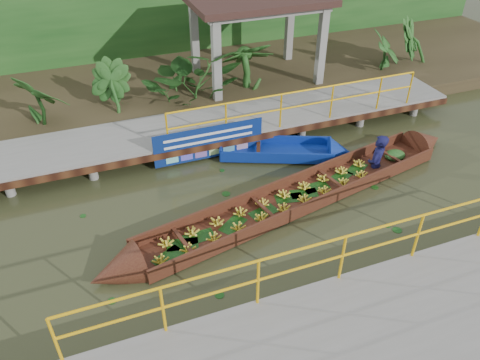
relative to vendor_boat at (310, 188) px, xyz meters
name	(u,v)px	position (x,y,z in m)	size (l,w,h in m)	color
ground	(239,214)	(-1.87, -0.04, -0.25)	(80.00, 80.00, 0.00)	#292E17
land_strip	(164,82)	(-1.87, 7.46, -0.02)	(30.00, 8.00, 0.45)	#302618
far_dock	(197,129)	(-1.85, 3.39, 0.23)	(16.00, 2.06, 1.66)	slate
near_dock	(382,336)	(-0.87, -4.24, 0.05)	(18.00, 2.40, 1.73)	slate
pavilion	(257,8)	(1.13, 6.26, 2.57)	(4.40, 3.00, 3.00)	slate
foliage_backdrop	(144,12)	(-1.87, 9.96, 1.75)	(30.00, 0.80, 4.00)	#154315
vendor_boat	(310,188)	(0.00, 0.00, 0.00)	(10.28, 3.12, 2.25)	#3A1510
moored_blue_boat	(308,152)	(0.80, 1.64, -0.10)	(3.66, 2.24, 0.86)	navy
blue_banner	(209,142)	(-1.79, 2.44, 0.31)	(3.04, 0.04, 0.95)	navy
tropical_plants	(246,72)	(0.38, 5.26, 0.90)	(14.12, 1.12, 1.40)	#154315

